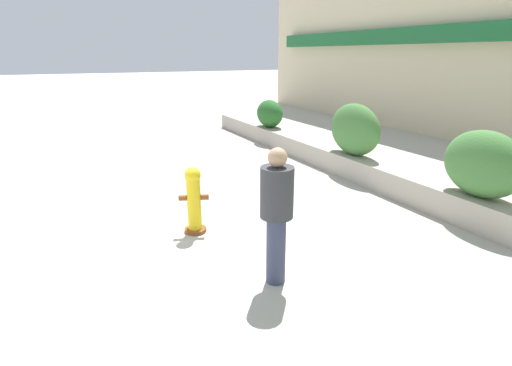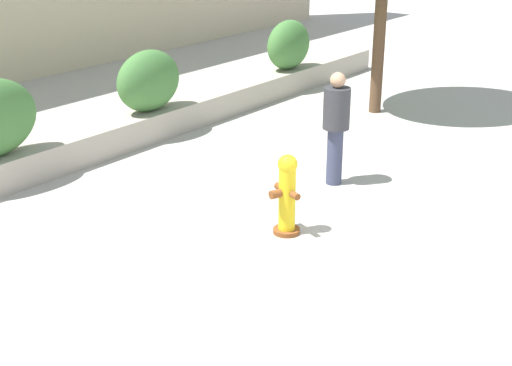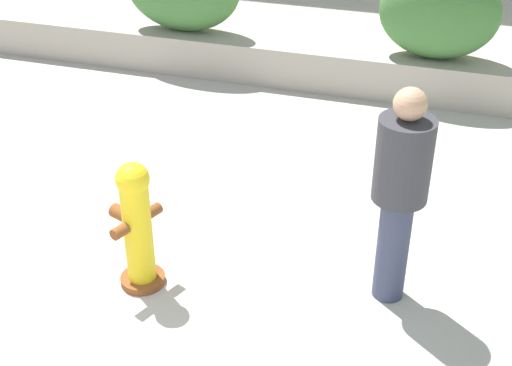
{
  "view_description": "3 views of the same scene",
  "coord_description": "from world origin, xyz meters",
  "px_view_note": "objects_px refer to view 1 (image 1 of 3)",
  "views": [
    {
      "loc": [
        5.58,
        -0.05,
        2.74
      ],
      "look_at": [
        0.05,
        2.68,
        0.74
      ],
      "focal_mm": 28.0,
      "sensor_mm": 36.0,
      "label": 1
    },
    {
      "loc": [
        -7.04,
        -3.16,
        4.06
      ],
      "look_at": [
        -0.4,
        2.0,
        0.7
      ],
      "focal_mm": 50.0,
      "sensor_mm": 36.0,
      "label": 2
    },
    {
      "loc": [
        2.04,
        -2.26,
        3.6
      ],
      "look_at": [
        0.44,
        2.77,
        0.4
      ],
      "focal_mm": 50.0,
      "sensor_mm": 36.0,
      "label": 3
    }
  ],
  "objects_px": {
    "hedge_bush_0": "(270,114)",
    "hedge_bush_2": "(483,164)",
    "hedge_bush_1": "(355,130)",
    "fire_hydrant": "(194,199)",
    "pedestrian": "(277,208)"
  },
  "relations": [
    {
      "from": "hedge_bush_0",
      "to": "pedestrian",
      "type": "xyz_separation_m",
      "value": [
        7.41,
        -3.87,
        0.06
      ]
    },
    {
      "from": "hedge_bush_2",
      "to": "pedestrian",
      "type": "height_order",
      "value": "pedestrian"
    },
    {
      "from": "fire_hydrant",
      "to": "pedestrian",
      "type": "distance_m",
      "value": 1.97
    },
    {
      "from": "hedge_bush_1",
      "to": "fire_hydrant",
      "type": "height_order",
      "value": "hedge_bush_1"
    },
    {
      "from": "hedge_bush_1",
      "to": "hedge_bush_2",
      "type": "distance_m",
      "value": 3.19
    },
    {
      "from": "hedge_bush_0",
      "to": "hedge_bush_2",
      "type": "bearing_deg",
      "value": 0.0
    },
    {
      "from": "hedge_bush_2",
      "to": "pedestrian",
      "type": "relative_size",
      "value": 0.8
    },
    {
      "from": "hedge_bush_1",
      "to": "pedestrian",
      "type": "bearing_deg",
      "value": -49.7
    },
    {
      "from": "hedge_bush_2",
      "to": "fire_hydrant",
      "type": "relative_size",
      "value": 1.28
    },
    {
      "from": "fire_hydrant",
      "to": "hedge_bush_2",
      "type": "bearing_deg",
      "value": 67.51
    },
    {
      "from": "hedge_bush_0",
      "to": "hedge_bush_2",
      "type": "height_order",
      "value": "hedge_bush_2"
    },
    {
      "from": "hedge_bush_1",
      "to": "fire_hydrant",
      "type": "distance_m",
      "value": 4.57
    },
    {
      "from": "hedge_bush_1",
      "to": "pedestrian",
      "type": "distance_m",
      "value": 5.07
    },
    {
      "from": "hedge_bush_0",
      "to": "pedestrian",
      "type": "height_order",
      "value": "pedestrian"
    },
    {
      "from": "hedge_bush_0",
      "to": "hedge_bush_2",
      "type": "relative_size",
      "value": 0.84
    }
  ]
}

